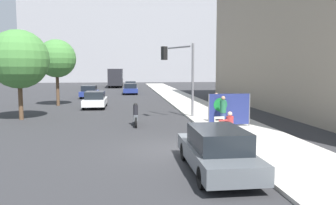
{
  "coord_description": "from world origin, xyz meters",
  "views": [
    {
      "loc": [
        -1.82,
        -13.04,
        3.32
      ],
      "look_at": [
        0.31,
        4.1,
        1.56
      ],
      "focal_mm": 35.0,
      "sensor_mm": 36.0,
      "label": 1
    }
  ],
  "objects_px": {
    "pedestrian_behind": "(216,107)",
    "car_on_road_far_lane": "(131,86)",
    "parked_car_curbside": "(217,150)",
    "car_on_road_nearest": "(95,100)",
    "jogger_on_sidewalk": "(223,112)",
    "street_tree_near_curb": "(19,59)",
    "seated_protester": "(230,124)",
    "protest_banner": "(229,109)",
    "city_bus_on_road": "(116,76)",
    "street_tree_midblock": "(57,59)",
    "traffic_light_pole": "(182,67)",
    "car_on_road_midblock": "(89,92)",
    "motorcycle_on_road": "(136,116)",
    "car_on_road_distant": "(130,89)"
  },
  "relations": [
    {
      "from": "street_tree_near_curb",
      "to": "traffic_light_pole",
      "type": "bearing_deg",
      "value": -5.87
    },
    {
      "from": "traffic_light_pole",
      "to": "jogger_on_sidewalk",
      "type": "bearing_deg",
      "value": -69.95
    },
    {
      "from": "car_on_road_distant",
      "to": "motorcycle_on_road",
      "type": "relative_size",
      "value": 2.13
    },
    {
      "from": "protest_banner",
      "to": "street_tree_near_curb",
      "type": "distance_m",
      "value": 13.81
    },
    {
      "from": "pedestrian_behind",
      "to": "car_on_road_far_lane",
      "type": "height_order",
      "value": "pedestrian_behind"
    },
    {
      "from": "car_on_road_nearest",
      "to": "street_tree_midblock",
      "type": "relative_size",
      "value": 0.69
    },
    {
      "from": "parked_car_curbside",
      "to": "car_on_road_distant",
      "type": "distance_m",
      "value": 34.32
    },
    {
      "from": "pedestrian_behind",
      "to": "protest_banner",
      "type": "height_order",
      "value": "protest_banner"
    },
    {
      "from": "jogger_on_sidewalk",
      "to": "protest_banner",
      "type": "relative_size",
      "value": 0.73
    },
    {
      "from": "pedestrian_behind",
      "to": "street_tree_midblock",
      "type": "relative_size",
      "value": 0.3
    },
    {
      "from": "street_tree_near_curb",
      "to": "car_on_road_nearest",
      "type": "bearing_deg",
      "value": 55.32
    },
    {
      "from": "seated_protester",
      "to": "parked_car_curbside",
      "type": "relative_size",
      "value": 0.26
    },
    {
      "from": "car_on_road_midblock",
      "to": "motorcycle_on_road",
      "type": "relative_size",
      "value": 1.94
    },
    {
      "from": "jogger_on_sidewalk",
      "to": "car_on_road_midblock",
      "type": "height_order",
      "value": "jogger_on_sidewalk"
    },
    {
      "from": "car_on_road_far_lane",
      "to": "street_tree_near_curb",
      "type": "distance_m",
      "value": 29.45
    },
    {
      "from": "car_on_road_nearest",
      "to": "car_on_road_far_lane",
      "type": "distance_m",
      "value": 22.44
    },
    {
      "from": "jogger_on_sidewalk",
      "to": "car_on_road_far_lane",
      "type": "distance_m",
      "value": 34.0
    },
    {
      "from": "street_tree_near_curb",
      "to": "car_on_road_far_lane",
      "type": "bearing_deg",
      "value": 75.23
    },
    {
      "from": "seated_protester",
      "to": "parked_car_curbside",
      "type": "distance_m",
      "value": 4.9
    },
    {
      "from": "seated_protester",
      "to": "car_on_road_midblock",
      "type": "bearing_deg",
      "value": 128.9
    },
    {
      "from": "parked_car_curbside",
      "to": "motorcycle_on_road",
      "type": "xyz_separation_m",
      "value": [
        -2.37,
        9.16,
        -0.16
      ]
    },
    {
      "from": "seated_protester",
      "to": "parked_car_curbside",
      "type": "xyz_separation_m",
      "value": [
        -1.89,
        -4.52,
        -0.06
      ]
    },
    {
      "from": "jogger_on_sidewalk",
      "to": "street_tree_near_curb",
      "type": "xyz_separation_m",
      "value": [
        -12.11,
        5.37,
        2.94
      ]
    },
    {
      "from": "car_on_road_nearest",
      "to": "car_on_road_far_lane",
      "type": "height_order",
      "value": "car_on_road_far_lane"
    },
    {
      "from": "parked_car_curbside",
      "to": "car_on_road_nearest",
      "type": "relative_size",
      "value": 1.13
    },
    {
      "from": "traffic_light_pole",
      "to": "car_on_road_midblock",
      "type": "relative_size",
      "value": 1.14
    },
    {
      "from": "city_bus_on_road",
      "to": "street_tree_midblock",
      "type": "xyz_separation_m",
      "value": [
        -4.16,
        -32.29,
        2.32
      ]
    },
    {
      "from": "car_on_road_midblock",
      "to": "car_on_road_far_lane",
      "type": "height_order",
      "value": "car_on_road_far_lane"
    },
    {
      "from": "car_on_road_far_lane",
      "to": "street_tree_near_curb",
      "type": "relative_size",
      "value": 0.75
    },
    {
      "from": "jogger_on_sidewalk",
      "to": "parked_car_curbside",
      "type": "relative_size",
      "value": 0.37
    },
    {
      "from": "street_tree_midblock",
      "to": "seated_protester",
      "type": "bearing_deg",
      "value": -55.73
    },
    {
      "from": "seated_protester",
      "to": "car_on_road_far_lane",
      "type": "relative_size",
      "value": 0.28
    },
    {
      "from": "car_on_road_midblock",
      "to": "parked_car_curbside",
      "type": "bearing_deg",
      "value": -75.91
    },
    {
      "from": "jogger_on_sidewalk",
      "to": "car_on_road_far_lane",
      "type": "bearing_deg",
      "value": -54.81
    },
    {
      "from": "seated_protester",
      "to": "street_tree_near_curb",
      "type": "relative_size",
      "value": 0.21
    },
    {
      "from": "parked_car_curbside",
      "to": "car_on_road_midblock",
      "type": "bearing_deg",
      "value": 104.09
    },
    {
      "from": "street_tree_near_curb",
      "to": "seated_protester",
      "type": "bearing_deg",
      "value": -33.91
    },
    {
      "from": "city_bus_on_road",
      "to": "car_on_road_far_lane",
      "type": "bearing_deg",
      "value": -77.98
    },
    {
      "from": "street_tree_near_curb",
      "to": "street_tree_midblock",
      "type": "relative_size",
      "value": 0.98
    },
    {
      "from": "traffic_light_pole",
      "to": "seated_protester",
      "type": "bearing_deg",
      "value": -80.32
    },
    {
      "from": "seated_protester",
      "to": "city_bus_on_road",
      "type": "height_order",
      "value": "city_bus_on_road"
    },
    {
      "from": "car_on_road_nearest",
      "to": "street_tree_near_curb",
      "type": "bearing_deg",
      "value": -124.68
    },
    {
      "from": "protest_banner",
      "to": "car_on_road_nearest",
      "type": "xyz_separation_m",
      "value": [
        -8.39,
        10.93,
        -0.38
      ]
    },
    {
      "from": "seated_protester",
      "to": "jogger_on_sidewalk",
      "type": "height_order",
      "value": "jogger_on_sidewalk"
    },
    {
      "from": "parked_car_curbside",
      "to": "motorcycle_on_road",
      "type": "distance_m",
      "value": 9.47
    },
    {
      "from": "pedestrian_behind",
      "to": "jogger_on_sidewalk",
      "type": "bearing_deg",
      "value": -125.9
    },
    {
      "from": "jogger_on_sidewalk",
      "to": "car_on_road_distant",
      "type": "bearing_deg",
      "value": -52.8
    },
    {
      "from": "pedestrian_behind",
      "to": "car_on_road_midblock",
      "type": "distance_m",
      "value": 22.22
    },
    {
      "from": "traffic_light_pole",
      "to": "car_on_road_midblock",
      "type": "xyz_separation_m",
      "value": [
        -7.98,
        17.6,
        -2.73
      ]
    },
    {
      "from": "motorcycle_on_road",
      "to": "car_on_road_distant",
      "type": "bearing_deg",
      "value": 90.15
    }
  ]
}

